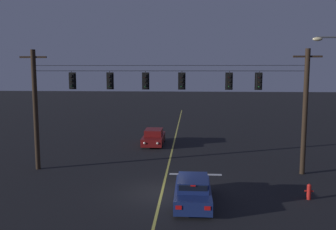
% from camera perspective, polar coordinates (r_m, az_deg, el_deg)
% --- Properties ---
extents(ground_plane, '(180.00, 180.00, 0.00)m').
position_cam_1_polar(ground_plane, '(20.44, -0.98, -12.16)').
color(ground_plane, black).
extents(lane_centre_stripe, '(0.14, 60.00, 0.01)m').
position_cam_1_polar(lane_centre_stripe, '(30.23, 0.62, -5.71)').
color(lane_centre_stripe, '#D1C64C').
rests_on(lane_centre_stripe, ground).
extents(stop_bar_paint, '(3.40, 0.36, 0.01)m').
position_cam_1_polar(stop_bar_paint, '(23.81, 4.37, -9.34)').
color(stop_bar_paint, silver).
rests_on(stop_bar_paint, ground).
extents(signal_span_assembly, '(19.52, 0.32, 8.09)m').
position_cam_1_polar(signal_span_assembly, '(23.61, -0.16, 0.95)').
color(signal_span_assembly, '#2D2116').
rests_on(signal_span_assembly, ground).
extents(traffic_light_leftmost, '(0.48, 0.41, 1.22)m').
position_cam_1_polar(traffic_light_leftmost, '(24.70, -14.98, 5.24)').
color(traffic_light_leftmost, black).
extents(traffic_light_left_inner, '(0.48, 0.41, 1.22)m').
position_cam_1_polar(traffic_light_left_inner, '(24.01, -9.23, 5.34)').
color(traffic_light_left_inner, black).
extents(traffic_light_centre, '(0.48, 0.41, 1.22)m').
position_cam_1_polar(traffic_light_centre, '(23.60, -3.61, 5.39)').
color(traffic_light_centre, black).
extents(traffic_light_right_inner, '(0.48, 0.41, 1.22)m').
position_cam_1_polar(traffic_light_right_inner, '(23.41, 2.19, 5.38)').
color(traffic_light_right_inner, black).
extents(traffic_light_rightmost, '(0.48, 0.41, 1.22)m').
position_cam_1_polar(traffic_light_rightmost, '(23.53, 9.66, 5.30)').
color(traffic_light_rightmost, black).
extents(traffic_light_far_right, '(0.48, 0.41, 1.22)m').
position_cam_1_polar(traffic_light_far_right, '(23.80, 14.20, 5.20)').
color(traffic_light_far_right, black).
extents(car_waiting_near_lane, '(1.80, 4.33, 1.39)m').
position_cam_1_polar(car_waiting_near_lane, '(18.74, 3.95, -11.92)').
color(car_waiting_near_lane, navy).
rests_on(car_waiting_near_lane, ground).
extents(car_oncoming_lead, '(1.80, 4.42, 1.39)m').
position_cam_1_polar(car_oncoming_lead, '(32.72, -2.28, -3.56)').
color(car_oncoming_lead, maroon).
rests_on(car_oncoming_lead, ground).
extents(fire_hydrant, '(0.44, 0.22, 0.84)m').
position_cam_1_polar(fire_hydrant, '(20.68, 21.40, -11.16)').
color(fire_hydrant, red).
rests_on(fire_hydrant, ground).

